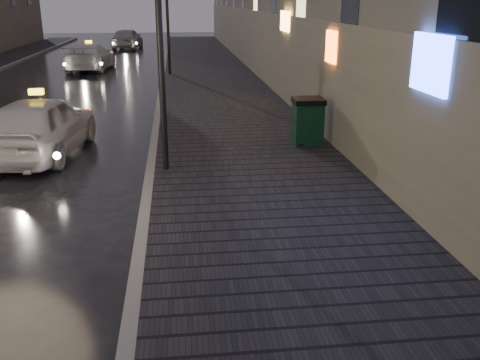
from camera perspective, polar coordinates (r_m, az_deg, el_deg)
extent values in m
cube|color=black|center=(26.86, -3.04, 10.88)|extent=(4.60, 58.00, 0.15)
cube|color=slate|center=(26.81, -8.25, 10.70)|extent=(0.20, 58.00, 0.15)
cylinder|color=black|center=(11.60, -8.47, 13.10)|extent=(0.14, 0.14, 5.00)
cylinder|color=black|center=(27.57, -7.72, 16.32)|extent=(0.14, 0.14, 5.00)
cube|color=black|center=(14.08, 7.21, 6.00)|extent=(0.75, 0.75, 1.06)
cube|color=black|center=(13.96, 7.31, 8.39)|extent=(0.81, 0.81, 0.13)
imported|color=silver|center=(14.26, -20.53, 5.48)|extent=(2.37, 4.71, 1.54)
imported|color=silver|center=(31.29, -15.72, 12.55)|extent=(2.46, 5.18, 1.46)
imported|color=#A2A2AA|center=(44.17, -11.95, 14.55)|extent=(2.39, 4.84, 1.59)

